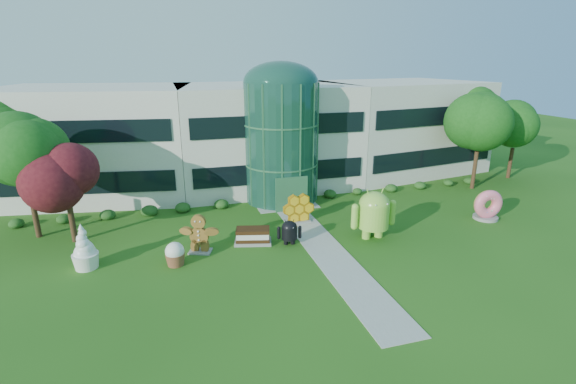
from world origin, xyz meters
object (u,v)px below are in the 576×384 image
object	(u,v)px
android_black	(289,231)
gingerbread	(199,234)
android_green	(374,211)
donut	(487,204)

from	to	relation	value
android_black	gingerbread	world-z (taller)	gingerbread
android_black	android_green	bearing A→B (deg)	4.60
android_black	gingerbread	distance (m)	5.73
gingerbread	android_green	bearing A→B (deg)	15.94
android_green	donut	world-z (taller)	android_green
android_green	android_black	bearing A→B (deg)	174.45
donut	gingerbread	distance (m)	21.26
android_black	donut	distance (m)	15.55
android_green	donut	bearing A→B (deg)	4.03
donut	android_green	bearing A→B (deg)	-168.68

